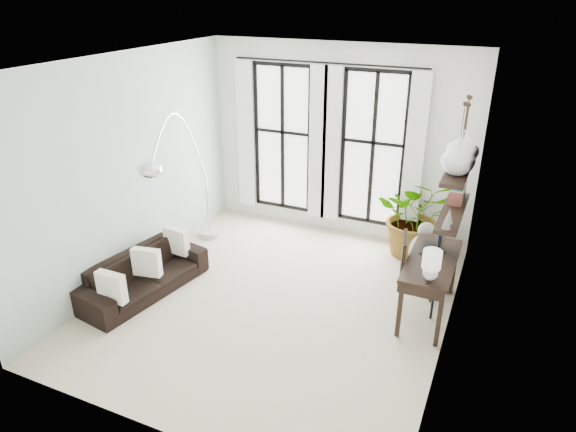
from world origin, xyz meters
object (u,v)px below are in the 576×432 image
Objects in this scene: desk_chair at (412,268)px; arc_lamp at (179,147)px; desk at (431,265)px; buddha at (423,254)px; plant at (416,216)px; sofa at (143,274)px.

desk_chair is 3.64m from arc_lamp.
desk is 1.07m from buddha.
plant is 1.57m from desk_chair.
arc_lamp is (-3.13, -1.72, 1.20)m from plant.
buddha is (0.01, 0.88, -0.23)m from desk_chair.
arc_lamp is at bearing 3.78° from sofa.
arc_lamp is (0.10, 0.97, 1.60)m from sofa.
plant is at bearing -40.50° from sofa.
arc_lamp is at bearing -151.21° from plant.
plant reaches higher than desk.
desk is (0.51, -1.64, 0.08)m from plant.
arc_lamp reaches higher than plant.
buddha is (0.28, -0.67, -0.30)m from plant.
sofa is 3.92m from desk.
desk is at bearing -32.44° from desk_chair.
arc_lamp is at bearing -162.87° from buddha.
plant is 1.52× the size of buddha.
plant reaches higher than sofa.
desk_chair reaches higher than sofa.
desk reaches higher than sofa.
plant is 1.28× the size of desk_chair.
buddha is (3.52, 2.02, 0.09)m from sofa.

